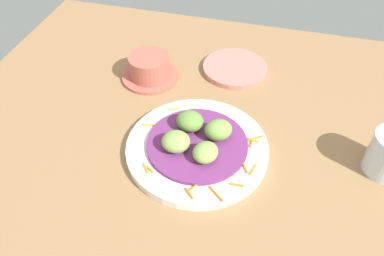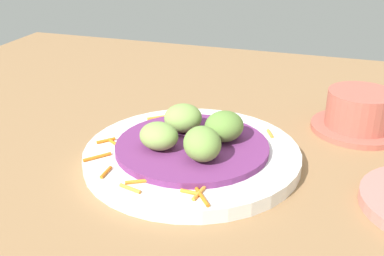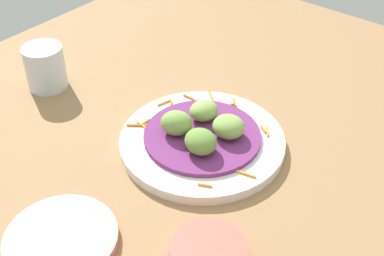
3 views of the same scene
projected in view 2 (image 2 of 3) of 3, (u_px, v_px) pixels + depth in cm
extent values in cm
cube|color=#936D47|center=(152.00, 166.00, 61.22)|extent=(110.00, 110.00, 2.00)
cylinder|color=white|center=(192.00, 155.00, 59.83)|extent=(26.89, 26.89, 1.70)
cylinder|color=#702D6B|center=(192.00, 146.00, 59.32)|extent=(19.00, 19.00, 0.78)
cylinder|color=orange|center=(113.00, 142.00, 60.80)|extent=(1.99, 1.42, 0.40)
cylinder|color=orange|center=(130.00, 188.00, 50.73)|extent=(2.72, 1.08, 0.40)
cylinder|color=orange|center=(106.00, 141.00, 61.29)|extent=(1.97, 2.05, 0.40)
cylinder|color=orange|center=(199.00, 193.00, 49.93)|extent=(0.82, 2.81, 0.40)
cylinder|color=orange|center=(106.00, 172.00, 53.87)|extent=(0.45, 2.39, 0.40)
cylinder|color=orange|center=(234.00, 119.00, 67.63)|extent=(1.08, 3.13, 0.40)
cylinder|color=orange|center=(189.00, 192.00, 50.10)|extent=(1.92, 0.50, 0.40)
cylinder|color=orange|center=(154.00, 120.00, 67.38)|extent=(1.35, 1.76, 0.40)
cylinder|color=orange|center=(156.00, 118.00, 68.04)|extent=(2.24, 1.89, 0.40)
cylinder|color=orange|center=(270.00, 134.00, 63.17)|extent=(1.25, 2.03, 0.40)
cylinder|color=orange|center=(138.00, 181.00, 52.04)|extent=(2.61, 1.69, 0.40)
cylinder|color=orange|center=(97.00, 157.00, 57.22)|extent=(2.56, 2.93, 0.40)
cylinder|color=orange|center=(202.00, 197.00, 49.23)|extent=(2.42, 2.98, 0.40)
ellipsoid|color=#759E47|center=(202.00, 144.00, 54.72)|extent=(6.16, 6.53, 3.92)
ellipsoid|color=olive|center=(224.00, 126.00, 59.46)|extent=(5.75, 6.20, 3.67)
ellipsoid|color=#84A851|center=(183.00, 118.00, 62.06)|extent=(5.47, 5.74, 3.50)
ellipsoid|color=#84A851|center=(159.00, 136.00, 57.43)|extent=(6.17, 5.88, 3.22)
cylinder|color=#B75B4C|center=(357.00, 128.00, 68.51)|extent=(13.06, 13.06, 0.80)
cylinder|color=#B75B4C|center=(360.00, 109.00, 67.30)|extent=(9.32, 9.32, 5.07)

